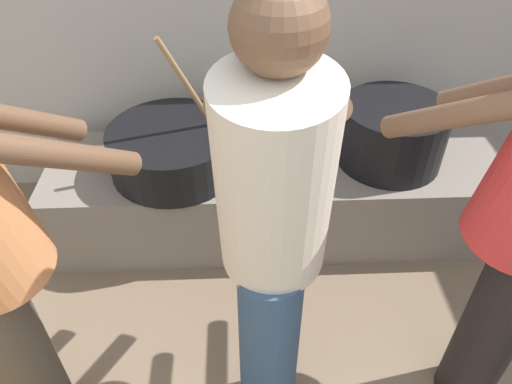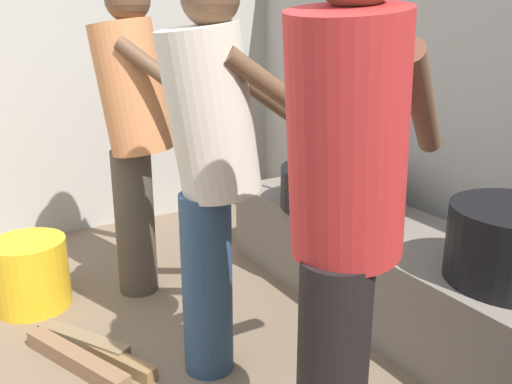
% 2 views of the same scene
% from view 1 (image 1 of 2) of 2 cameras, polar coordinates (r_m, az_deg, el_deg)
% --- Properties ---
extents(hearth_ledge, '(2.27, 0.60, 0.43)m').
position_cam_1_polar(hearth_ledge, '(2.48, 2.95, -0.30)').
color(hearth_ledge, slate).
rests_on(hearth_ledge, ground_plane).
extents(cooking_pot_main, '(0.59, 0.59, 0.66)m').
position_cam_1_polar(cooking_pot_main, '(2.27, -9.70, 4.99)').
color(cooking_pot_main, black).
rests_on(cooking_pot_main, hearth_ledge).
extents(cooking_pot_secondary, '(0.50, 0.50, 0.29)m').
position_cam_1_polar(cooking_pot_secondary, '(2.37, 15.77, 6.65)').
color(cooking_pot_secondary, black).
rests_on(cooking_pot_secondary, hearth_ledge).
extents(cook_in_cream_shirt, '(0.40, 0.68, 1.55)m').
position_cam_1_polar(cook_in_cream_shirt, '(1.33, 2.00, -4.57)').
color(cook_in_cream_shirt, navy).
rests_on(cook_in_cream_shirt, ground_plane).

